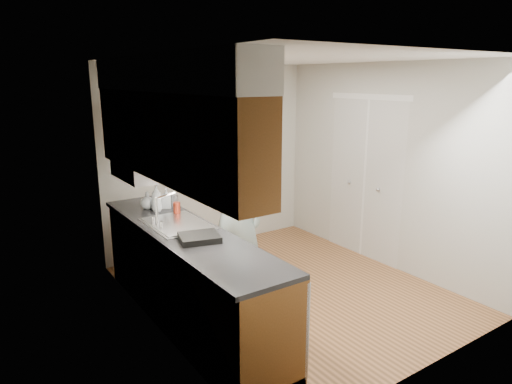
% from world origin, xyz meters
% --- Properties ---
extents(floor, '(3.50, 3.50, 0.00)m').
position_xyz_m(floor, '(0.00, 0.00, 0.00)').
color(floor, '#9C643B').
rests_on(floor, ground).
extents(ceiling, '(3.50, 3.50, 0.00)m').
position_xyz_m(ceiling, '(0.00, 0.00, 2.50)').
color(ceiling, white).
rests_on(ceiling, wall_left).
extents(wall_left, '(0.02, 3.50, 2.50)m').
position_xyz_m(wall_left, '(-1.50, 0.00, 1.25)').
color(wall_left, '#B6B6AB').
rests_on(wall_left, floor).
extents(wall_right, '(0.02, 3.50, 2.50)m').
position_xyz_m(wall_right, '(1.50, 0.00, 1.25)').
color(wall_right, '#B6B6AB').
rests_on(wall_right, floor).
extents(wall_back, '(3.00, 0.02, 2.50)m').
position_xyz_m(wall_back, '(0.00, 1.75, 1.25)').
color(wall_back, '#B6B6AB').
rests_on(wall_back, floor).
extents(counter, '(0.64, 2.80, 1.30)m').
position_xyz_m(counter, '(-1.20, -0.00, 0.49)').
color(counter, brown).
rests_on(counter, floor).
extents(upper_cabinets, '(0.47, 2.80, 1.21)m').
position_xyz_m(upper_cabinets, '(-1.33, 0.05, 1.95)').
color(upper_cabinets, brown).
rests_on(upper_cabinets, wall_left).
extents(closet_door, '(0.02, 1.22, 2.05)m').
position_xyz_m(closet_door, '(1.49, 0.30, 1.02)').
color(closet_door, silver).
rests_on(closet_door, wall_right).
extents(floor_mat, '(0.67, 0.88, 0.01)m').
position_xyz_m(floor_mat, '(-0.49, 0.28, 0.01)').
color(floor_mat, slate).
rests_on(floor_mat, floor).
extents(person, '(0.60, 0.82, 2.17)m').
position_xyz_m(person, '(-0.49, 0.28, 1.10)').
color(person, '#9DBABF').
rests_on(person, floor_mat).
extents(soap_bottle_a, '(0.12, 0.12, 0.29)m').
position_xyz_m(soap_bottle_a, '(-1.18, 0.75, 1.08)').
color(soap_bottle_a, white).
rests_on(soap_bottle_a, counter).
extents(soap_bottle_b, '(0.13, 0.13, 0.22)m').
position_xyz_m(soap_bottle_b, '(-1.05, 0.80, 1.05)').
color(soap_bottle_b, white).
rests_on(soap_bottle_b, counter).
extents(soap_bottle_c, '(0.20, 0.20, 0.19)m').
position_xyz_m(soap_bottle_c, '(-1.24, 0.87, 1.04)').
color(soap_bottle_c, white).
rests_on(soap_bottle_c, counter).
extents(soda_can, '(0.09, 0.09, 0.13)m').
position_xyz_m(soda_can, '(-1.07, 0.50, 1.01)').
color(soda_can, '#9F2F1B').
rests_on(soda_can, counter).
extents(steel_can, '(0.08, 0.08, 0.13)m').
position_xyz_m(steel_can, '(-0.95, 0.80, 1.01)').
color(steel_can, '#A5A5AA').
rests_on(steel_can, counter).
extents(dish_rack, '(0.40, 0.36, 0.05)m').
position_xyz_m(dish_rack, '(-1.23, -0.32, 0.97)').
color(dish_rack, black).
rests_on(dish_rack, counter).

